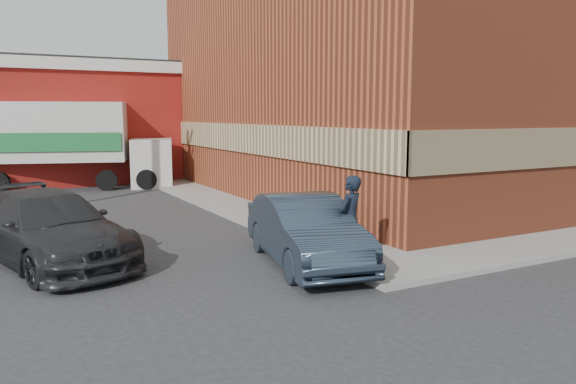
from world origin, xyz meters
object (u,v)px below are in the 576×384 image
man (350,220)px  sedan (306,231)px  warehouse (0,122)px  suv_b (48,228)px  brick_building (399,76)px  box_truck (74,139)px

man → sedan: (-0.60, 0.75, -0.30)m
warehouse → suv_b: 16.94m
brick_building → box_truck: bearing=150.1°
brick_building → suv_b: (-14.04, -5.81, -3.92)m
warehouse → man: size_ratio=8.98×
man → sedan: size_ratio=0.41×
box_truck → suv_b: bearing=-82.9°
man → sedan: 1.01m
man → brick_building: bearing=-160.0°
suv_b → warehouse: bearing=74.9°
sedan → brick_building: bearing=54.0°
man → box_truck: 16.37m
suv_b → sedan: bearing=-46.2°
brick_building → man: 13.21m
brick_building → suv_b: brick_building is taller
suv_b → brick_building: bearing=5.8°
suv_b → box_truck: 12.86m
warehouse → sedan: 20.29m
warehouse → sedan: size_ratio=3.69×
brick_building → suv_b: bearing=-157.5°
warehouse → man: warehouse is taller
sedan → suv_b: 5.45m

